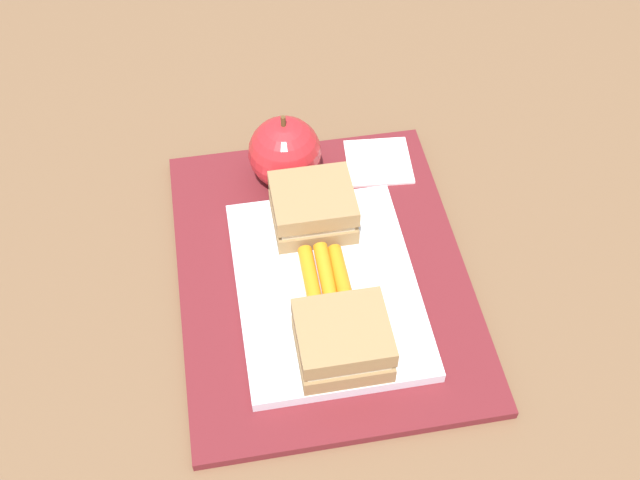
# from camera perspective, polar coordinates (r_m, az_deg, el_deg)

# --- Properties ---
(ground_plane) EXTENTS (2.40, 2.40, 0.00)m
(ground_plane) POSITION_cam_1_polar(r_m,az_deg,el_deg) (0.78, 0.16, -2.64)
(ground_plane) COLOR brown
(lunchbag_mat) EXTENTS (0.36, 0.28, 0.01)m
(lunchbag_mat) POSITION_cam_1_polar(r_m,az_deg,el_deg) (0.78, 0.16, -2.42)
(lunchbag_mat) COLOR maroon
(lunchbag_mat) RESTS_ON ground_plane
(food_tray) EXTENTS (0.23, 0.17, 0.01)m
(food_tray) POSITION_cam_1_polar(r_m,az_deg,el_deg) (0.76, 0.49, -3.42)
(food_tray) COLOR white
(food_tray) RESTS_ON lunchbag_mat
(sandwich_half_left) EXTENTS (0.07, 0.08, 0.04)m
(sandwich_half_left) POSITION_cam_1_polar(r_m,az_deg,el_deg) (0.69, 1.65, -7.24)
(sandwich_half_left) COLOR #9E7A4C
(sandwich_half_left) RESTS_ON food_tray
(sandwich_half_right) EXTENTS (0.07, 0.08, 0.04)m
(sandwich_half_right) POSITION_cam_1_polar(r_m,az_deg,el_deg) (0.78, -0.51, 2.36)
(sandwich_half_right) COLOR #9E7A4C
(sandwich_half_right) RESTS_ON food_tray
(carrot_sticks_bundle) EXTENTS (0.08, 0.04, 0.02)m
(carrot_sticks_bundle) POSITION_cam_1_polar(r_m,az_deg,el_deg) (0.75, 0.47, -2.86)
(carrot_sticks_bundle) COLOR orange
(carrot_sticks_bundle) RESTS_ON food_tray
(apple) EXTENTS (0.08, 0.08, 0.09)m
(apple) POSITION_cam_1_polar(r_m,az_deg,el_deg) (0.83, -2.56, 6.32)
(apple) COLOR red
(apple) RESTS_ON lunchbag_mat
(paper_napkin) EXTENTS (0.08, 0.08, 0.00)m
(paper_napkin) POSITION_cam_1_polar(r_m,az_deg,el_deg) (0.87, 4.24, 5.64)
(paper_napkin) COLOR white
(paper_napkin) RESTS_ON lunchbag_mat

